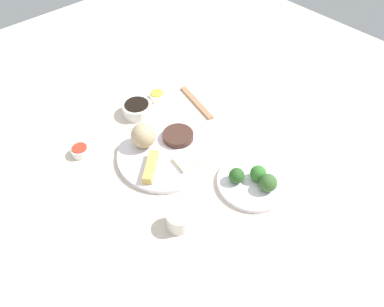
{
  "coord_description": "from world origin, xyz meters",
  "views": [
    {
      "loc": [
        0.53,
        0.68,
        0.9
      ],
      "look_at": [
        0.0,
        0.09,
        0.06
      ],
      "focal_mm": 35.82,
      "sensor_mm": 36.0,
      "label": 1
    }
  ],
  "objects_px": {
    "main_plate": "(165,155)",
    "soy_sauce_bowl": "(137,109)",
    "sauce_ramekin_hot_mustard": "(157,96)",
    "teacup": "(179,220)",
    "broccoli_plate": "(253,182)",
    "chopsticks_pair": "(196,102)",
    "sauce_ramekin_sweet_and_sour": "(80,151)"
  },
  "relations": [
    {
      "from": "broccoli_plate",
      "to": "soy_sauce_bowl",
      "type": "height_order",
      "value": "soy_sauce_bowl"
    },
    {
      "from": "teacup",
      "to": "broccoli_plate",
      "type": "bearing_deg",
      "value": 171.67
    },
    {
      "from": "broccoli_plate",
      "to": "sauce_ramekin_sweet_and_sour",
      "type": "distance_m",
      "value": 0.54
    },
    {
      "from": "main_plate",
      "to": "soy_sauce_bowl",
      "type": "distance_m",
      "value": 0.23
    },
    {
      "from": "soy_sauce_bowl",
      "to": "teacup",
      "type": "distance_m",
      "value": 0.49
    },
    {
      "from": "broccoli_plate",
      "to": "main_plate",
      "type": "bearing_deg",
      "value": -64.5
    },
    {
      "from": "sauce_ramekin_hot_mustard",
      "to": "teacup",
      "type": "height_order",
      "value": "teacup"
    },
    {
      "from": "sauce_ramekin_hot_mustard",
      "to": "teacup",
      "type": "relative_size",
      "value": 0.86
    },
    {
      "from": "main_plate",
      "to": "chopsticks_pair",
      "type": "distance_m",
      "value": 0.28
    },
    {
      "from": "broccoli_plate",
      "to": "sauce_ramekin_hot_mustard",
      "type": "xyz_separation_m",
      "value": [
        -0.04,
        -0.5,
        0.01
      ]
    },
    {
      "from": "main_plate",
      "to": "chopsticks_pair",
      "type": "xyz_separation_m",
      "value": [
        -0.25,
        -0.13,
        -0.0
      ]
    },
    {
      "from": "soy_sauce_bowl",
      "to": "sauce_ramekin_hot_mustard",
      "type": "relative_size",
      "value": 1.79
    },
    {
      "from": "main_plate",
      "to": "sauce_ramekin_hot_mustard",
      "type": "distance_m",
      "value": 0.29
    },
    {
      "from": "soy_sauce_bowl",
      "to": "teacup",
      "type": "height_order",
      "value": "teacup"
    },
    {
      "from": "broccoli_plate",
      "to": "chopsticks_pair",
      "type": "relative_size",
      "value": 1.05
    },
    {
      "from": "soy_sauce_bowl",
      "to": "teacup",
      "type": "bearing_deg",
      "value": 66.68
    },
    {
      "from": "broccoli_plate",
      "to": "teacup",
      "type": "relative_size",
      "value": 3.22
    },
    {
      "from": "broccoli_plate",
      "to": "teacup",
      "type": "distance_m",
      "value": 0.26
    },
    {
      "from": "sauce_ramekin_hot_mustard",
      "to": "broccoli_plate",
      "type": "bearing_deg",
      "value": 85.67
    },
    {
      "from": "broccoli_plate",
      "to": "soy_sauce_bowl",
      "type": "bearing_deg",
      "value": -82.56
    },
    {
      "from": "chopsticks_pair",
      "to": "sauce_ramekin_hot_mustard",
      "type": "bearing_deg",
      "value": -51.38
    },
    {
      "from": "teacup",
      "to": "chopsticks_pair",
      "type": "xyz_separation_m",
      "value": [
        -0.38,
        -0.35,
        -0.02
      ]
    },
    {
      "from": "teacup",
      "to": "chopsticks_pair",
      "type": "height_order",
      "value": "teacup"
    },
    {
      "from": "soy_sauce_bowl",
      "to": "chopsticks_pair",
      "type": "height_order",
      "value": "soy_sauce_bowl"
    },
    {
      "from": "sauce_ramekin_sweet_and_sour",
      "to": "sauce_ramekin_hot_mustard",
      "type": "bearing_deg",
      "value": -171.26
    },
    {
      "from": "main_plate",
      "to": "broccoli_plate",
      "type": "bearing_deg",
      "value": 115.5
    },
    {
      "from": "chopsticks_pair",
      "to": "sauce_ramekin_sweet_and_sour",
      "type": "bearing_deg",
      "value": -7.62
    },
    {
      "from": "main_plate",
      "to": "sauce_ramekin_sweet_and_sour",
      "type": "xyz_separation_m",
      "value": [
        0.19,
        -0.19,
        0.01
      ]
    },
    {
      "from": "broccoli_plate",
      "to": "chopsticks_pair",
      "type": "bearing_deg",
      "value": -108.35
    },
    {
      "from": "main_plate",
      "to": "soy_sauce_bowl",
      "type": "bearing_deg",
      "value": -104.81
    },
    {
      "from": "soy_sauce_bowl",
      "to": "teacup",
      "type": "relative_size",
      "value": 1.54
    },
    {
      "from": "main_plate",
      "to": "soy_sauce_bowl",
      "type": "height_order",
      "value": "soy_sauce_bowl"
    }
  ]
}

